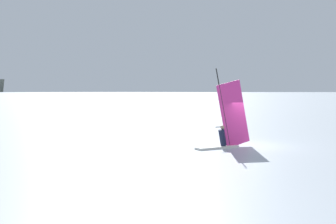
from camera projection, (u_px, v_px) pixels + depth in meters
ground_plane at (250, 146)px, 22.84m from camera, size 4000.00×4000.00×0.00m
windsurfer at (226, 128)px, 22.03m from camera, size 3.55×0.84×4.43m
distant_headland at (135, 87)px, 1308.86m from camera, size 1041.55×349.48×32.48m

